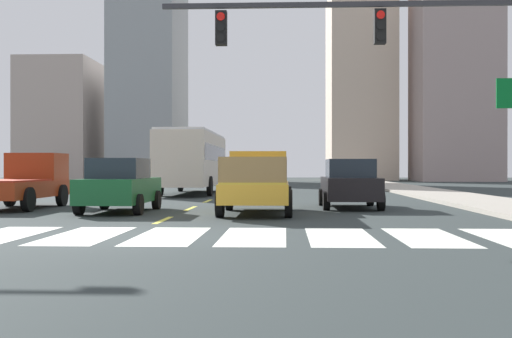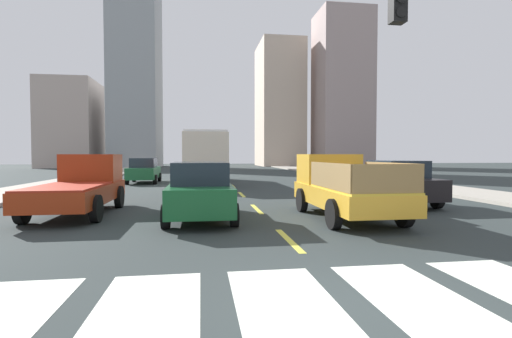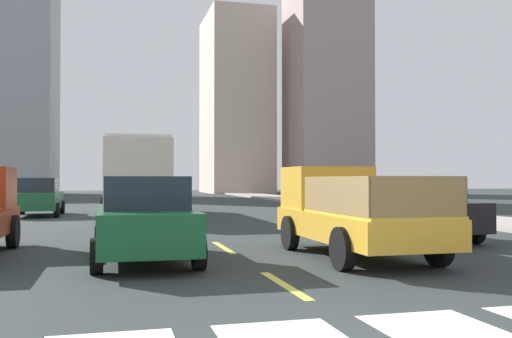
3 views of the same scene
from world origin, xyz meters
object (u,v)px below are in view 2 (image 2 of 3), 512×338
Objects in this scene: city_bus at (205,155)px; sedan_near_right at (144,171)px; sedan_mid at (395,182)px; pickup_stakebed at (342,187)px; pickup_dark at (82,185)px; sedan_far at (200,191)px.

city_bus is 4.43m from sedan_near_right.
sedan_near_right is (-11.43, 13.11, 0.00)m from sedan_mid.
city_bus is at bearing 104.21° from pickup_stakebed.
pickup_dark is 4.40m from sedan_far.
sedan_far and sedan_near_right have the same top height.
pickup_dark is at bearing -110.54° from city_bus.
sedan_mid is at bearing -48.60° from sedan_near_right.
sedan_mid is (7.27, -12.03, -1.09)m from city_bus.
sedan_far is (-7.56, -2.44, 0.00)m from sedan_mid.
sedan_mid is (11.50, 0.47, -0.06)m from pickup_dark.
pickup_dark is at bearing -176.61° from sedan_mid.
city_bus is 2.45× the size of sedan_far.
city_bus is at bearing 70.33° from pickup_dark.
pickup_dark is at bearing 164.80° from pickup_stakebed.
sedan_near_right is (0.07, 13.58, -0.06)m from pickup_dark.
pickup_stakebed and pickup_dark have the same top height.
pickup_dark is at bearing -89.97° from sedan_near_right.
city_bus is 14.10m from sedan_mid.
pickup_dark is 13.58m from sedan_near_right.
pickup_stakebed is 15.12m from city_bus.
city_bus reaches higher than sedan_mid.
sedan_far is at bearing -27.58° from pickup_dark.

